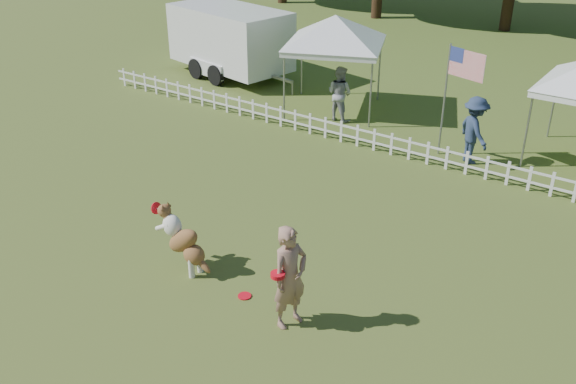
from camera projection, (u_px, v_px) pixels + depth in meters
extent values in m
plane|color=#3B5B1D|center=(243.00, 299.00, 11.05)|extent=(120.00, 120.00, 0.00)
imported|color=#9E735F|center=(290.00, 277.00, 10.08)|extent=(0.57, 0.73, 1.78)
cylinder|color=red|center=(245.00, 296.00, 11.11)|extent=(0.27, 0.27, 0.02)
imported|color=#9B9CA0|center=(340.00, 94.00, 18.43)|extent=(0.83, 0.67, 1.60)
imported|color=#25334F|center=(474.00, 130.00, 15.74)|extent=(1.25, 1.20, 1.70)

